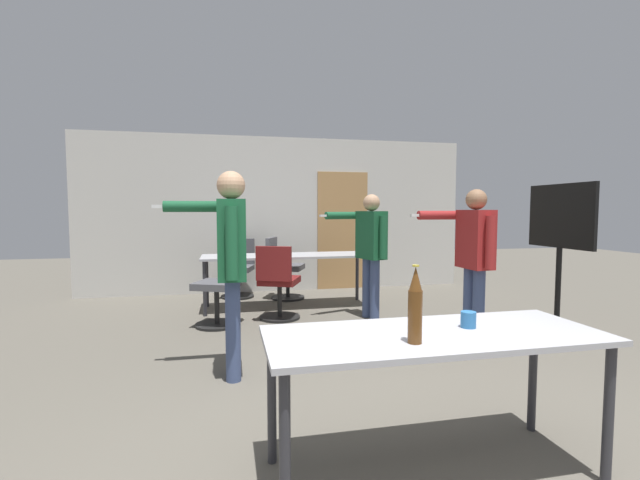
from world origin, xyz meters
The scene contains 13 objects.
back_wall centered at (0.03, 5.81, 1.30)m, with size 6.55×0.12×2.62m.
conference_table_near centered at (0.16, 0.50, 0.67)m, with size 1.75×0.67×0.75m.
conference_table_far centered at (-0.06, 4.48, 0.69)m, with size 2.37×0.68×0.75m.
tv_screen centered at (2.73, 2.56, 1.02)m, with size 0.44×0.94×1.68m.
person_left_plaid centered at (1.64, 2.51, 0.97)m, with size 0.75×0.59×1.60m.
person_near_casual centered at (-0.86, 2.04, 1.04)m, with size 0.76×0.59×1.70m.
person_center_tall centered at (0.89, 3.64, 0.96)m, with size 0.83×0.56×1.59m.
office_chair_far_right centered at (-0.04, 5.11, 0.46)m, with size 0.65×0.61×0.96m.
office_chair_side_rolled centered at (-0.72, 5.42, 0.43)m, with size 0.58×0.62×0.92m.
office_chair_far_left centered at (-0.95, 3.66, 0.46)m, with size 0.65×0.62×0.96m.
office_chair_mid_tucked centered at (-0.27, 3.81, 0.45)m, with size 0.61×0.65×0.95m.
beer_bottle centered at (-0.02, 0.36, 0.93)m, with size 0.07×0.07×0.38m.
drink_cup centered at (0.38, 0.54, 0.80)m, with size 0.08×0.08×0.09m.
Camera 1 is at (-0.88, -1.50, 1.39)m, focal length 24.00 mm.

